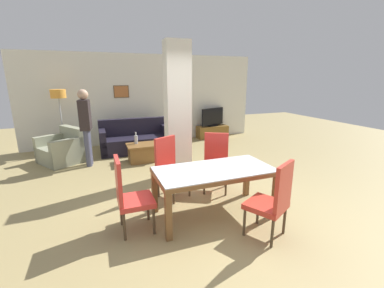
{
  "coord_description": "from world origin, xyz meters",
  "views": [
    {
      "loc": [
        -1.57,
        -3.17,
        2.02
      ],
      "look_at": [
        0.0,
        0.92,
        0.88
      ],
      "focal_mm": 24.0,
      "sensor_mm": 36.0,
      "label": 1
    }
  ],
  "objects": [
    {
      "name": "sofa",
      "position": [
        -0.55,
        3.92,
        0.3
      ],
      "size": [
        1.9,
        0.88,
        0.88
      ],
      "rotation": [
        0.0,
        0.0,
        3.14
      ],
      "color": "black",
      "rests_on": "ground_plane"
    },
    {
      "name": "ground_plane",
      "position": [
        0.0,
        0.0,
        0.0
      ],
      "size": [
        18.0,
        18.0,
        0.0
      ],
      "primitive_type": "plane",
      "color": "#9A8856"
    },
    {
      "name": "standing_person",
      "position": [
        -1.76,
        3.08,
        1.02
      ],
      "size": [
        0.27,
        0.4,
        1.76
      ],
      "rotation": [
        0.0,
        0.0,
        -1.7
      ],
      "color": "#464960",
      "rests_on": "ground_plane"
    },
    {
      "name": "bottle",
      "position": [
        -0.66,
        3.05,
        0.54
      ],
      "size": [
        0.08,
        0.08,
        0.29
      ],
      "color": "#B2B7BC",
      "rests_on": "coffee_table"
    },
    {
      "name": "dining_table",
      "position": [
        0.0,
        0.0,
        0.58
      ],
      "size": [
        1.73,
        0.87,
        0.73
      ],
      "color": "brown",
      "rests_on": "ground_plane"
    },
    {
      "name": "dining_chair_far_left",
      "position": [
        -0.43,
        0.85,
        0.55
      ],
      "size": [
        0.62,
        0.62,
        1.04
      ],
      "rotation": [
        0.0,
        0.0,
        -2.67
      ],
      "color": "red",
      "rests_on": "ground_plane"
    },
    {
      "name": "divider_pillar",
      "position": [
        -0.02,
        1.67,
        1.35
      ],
      "size": [
        0.49,
        0.31,
        2.7
      ],
      "color": "silver",
      "rests_on": "ground_plane"
    },
    {
      "name": "armchair",
      "position": [
        -2.36,
        3.56,
        0.29
      ],
      "size": [
        1.21,
        1.23,
        0.83
      ],
      "rotation": [
        0.0,
        0.0,
        2.13
      ],
      "color": "gray",
      "rests_on": "ground_plane"
    },
    {
      "name": "dining_chair_head_left",
      "position": [
        -1.24,
        0.0,
        0.55
      ],
      "size": [
        0.46,
        0.46,
        1.04
      ],
      "rotation": [
        0.0,
        0.0,
        -1.57
      ],
      "color": "red",
      "rests_on": "ground_plane"
    },
    {
      "name": "dining_chair_near_right",
      "position": [
        0.43,
        -0.8,
        0.55
      ],
      "size": [
        0.62,
        0.62,
        1.04
      ],
      "rotation": [
        0.0,
        0.0,
        0.5
      ],
      "color": "red",
      "rests_on": "ground_plane"
    },
    {
      "name": "tv_screen",
      "position": [
        2.16,
        4.61,
        0.7
      ],
      "size": [
        0.91,
        0.37,
        0.61
      ],
      "rotation": [
        0.0,
        0.0,
        3.49
      ],
      "color": "black",
      "rests_on": "tv_stand"
    },
    {
      "name": "tv_stand",
      "position": [
        2.16,
        4.61,
        0.2
      ],
      "size": [
        1.06,
        0.4,
        0.41
      ],
      "color": "brown",
      "rests_on": "ground_plane"
    },
    {
      "name": "dining_chair_far_right",
      "position": [
        0.43,
        0.82,
        0.55
      ],
      "size": [
        0.62,
        0.62,
        1.04
      ],
      "rotation": [
        0.0,
        0.0,
        2.66
      ],
      "color": "red",
      "rests_on": "ground_plane"
    },
    {
      "name": "back_wall",
      "position": [
        -0.0,
        4.89,
        1.35
      ],
      "size": [
        7.2,
        0.09,
        2.7
      ],
      "color": "silver",
      "rests_on": "ground_plane"
    },
    {
      "name": "floor_lamp",
      "position": [
        -2.39,
        4.35,
        1.46
      ],
      "size": [
        0.38,
        0.38,
        1.71
      ],
      "color": "#B7B7BC",
      "rests_on": "ground_plane"
    },
    {
      "name": "coffee_table",
      "position": [
        -0.54,
        2.92,
        0.22
      ],
      "size": [
        0.72,
        0.58,
        0.43
      ],
      "color": "brown",
      "rests_on": "ground_plane"
    }
  ]
}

